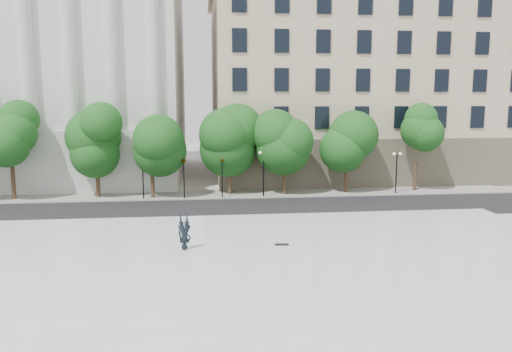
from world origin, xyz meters
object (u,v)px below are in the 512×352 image
object	(u,v)px
person_lying	(185,245)
traffic_light_east	(222,159)
traffic_light_west	(184,158)
skateboard	(282,244)

from	to	relation	value
person_lying	traffic_light_east	bearing A→B (deg)	80.70
traffic_light_west	skateboard	distance (m)	17.71
traffic_light_west	person_lying	distance (m)	16.83
person_lying	skateboard	world-z (taller)	person_lying
traffic_light_west	traffic_light_east	world-z (taller)	traffic_light_west
traffic_light_west	skateboard	world-z (taller)	traffic_light_west
traffic_light_east	person_lying	bearing A→B (deg)	-99.68
traffic_light_east	person_lying	size ratio (longest dim) A/B	2.05
person_lying	skateboard	xyz separation A→B (m)	(5.61, 0.27, -0.23)
traffic_light_west	traffic_light_east	bearing A→B (deg)	-0.00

